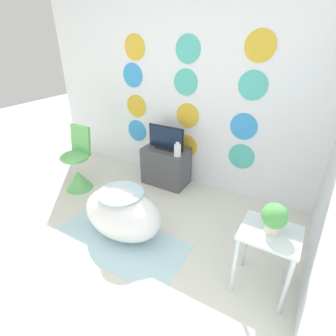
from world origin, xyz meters
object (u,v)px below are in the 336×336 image
Objects in this scene: bathtub at (122,213)px; tv at (166,139)px; potted_plant_left at (274,217)px; vase at (177,150)px; chair at (78,169)px.

bathtub is 1.18m from tv.
tv is at bearing 144.91° from potted_plant_left.
vase reaches higher than bathtub.
tv is (0.92, 0.69, 0.36)m from chair.
chair reaches higher than vase.
bathtub is 1.15m from chair.
potted_plant_left reaches higher than vase.
tv is at bearing 98.18° from bathtub.
bathtub is 1.04m from vase.
bathtub is 3.53× the size of potted_plant_left.
tv is at bearing 37.09° from chair.
bathtub is at bearing -21.21° from chair.
chair reaches higher than potted_plant_left.
potted_plant_left is at bearing 2.28° from bathtub.
vase is (0.24, -0.12, -0.06)m from tv.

